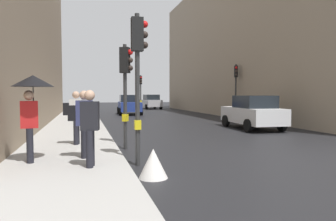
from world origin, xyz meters
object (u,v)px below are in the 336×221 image
Objects in this scene: traffic_light_near_right at (126,77)px; pedestrian_with_umbrella at (32,94)px; car_white_compact at (253,112)px; pedestrian_with_grey_backpack at (83,120)px; traffic_light_far_median at (141,86)px; car_silver_hatchback at (151,102)px; pedestrian_with_black_backpack at (75,114)px; car_blue_van at (129,105)px; warning_sign_triangle at (153,163)px; traffic_light_mid_street at (236,81)px; traffic_light_near_left at (138,62)px; pedestrian_in_dark_coat at (90,125)px.

traffic_light_near_right reaches higher than pedestrian_with_umbrella.
pedestrian_with_grey_backpack is at bearing -144.92° from car_white_compact.
pedestrian_with_grey_backpack is (-5.75, -23.29, -1.45)m from traffic_light_far_median.
car_silver_hatchback is 27.79m from pedestrian_with_black_backpack.
traffic_light_far_median is at bearing 65.96° from car_blue_van.
warning_sign_triangle is (-4.27, -25.16, -2.29)m from traffic_light_far_median.
pedestrian_with_umbrella is 3.29× the size of warning_sign_triangle.
pedestrian_with_grey_backpack is at bearing -103.87° from traffic_light_far_median.
car_silver_hatchback is at bearing 72.45° from pedestrian_with_umbrella.
traffic_light_near_right is at bearing 39.09° from pedestrian_with_umbrella.
warning_sign_triangle is (-9.27, -13.92, -2.43)m from traffic_light_mid_street.
traffic_light_mid_street reaches higher than traffic_light_near_right.
pedestrian_with_black_backpack is at bearing 96.47° from pedestrian_with_grey_backpack.
car_blue_van is 2.42× the size of pedestrian_with_black_backpack.
car_white_compact is (7.21, 6.61, -1.79)m from traffic_light_near_left.
pedestrian_in_dark_coat is (0.16, -1.12, -0.03)m from pedestrian_with_grey_backpack.
pedestrian_in_dark_coat is at bearing -82.92° from pedestrian_with_black_backpack.
car_white_compact is 11.65m from pedestrian_with_umbrella.
traffic_light_far_median is 17.58m from car_white_compact.
pedestrian_with_black_backpack is (0.93, 2.54, -0.68)m from pedestrian_with_umbrella.
car_blue_van is (-4.02, -9.51, 0.00)m from car_silver_hatchback.
traffic_light_near_right is at bearing -132.59° from traffic_light_mid_street.
pedestrian_with_black_backpack is at bearing 69.93° from pedestrian_with_umbrella.
traffic_light_far_median reaches higher than pedestrian_with_umbrella.
car_white_compact is at bearing 42.53° from traffic_light_near_left.
pedestrian_with_grey_backpack reaches higher than car_blue_van.
pedestrian_with_grey_backpack is 1.00× the size of pedestrian_with_black_backpack.
car_silver_hatchback is at bearing 78.00° from warning_sign_triangle.
traffic_light_far_median is 4.67m from car_blue_van.
traffic_light_near_right is at bearing 90.05° from traffic_light_near_left.
warning_sign_triangle is (1.48, -1.87, -0.84)m from pedestrian_with_grey_backpack.
pedestrian_with_black_backpack is (-4.25, -17.03, 0.29)m from car_blue_van.
traffic_light_near_right is 1.62× the size of pedestrian_with_umbrella.
pedestrian_with_umbrella reaches higher than pedestrian_with_grey_backpack.
traffic_light_near_left is 24.27m from traffic_light_far_median.
traffic_light_near_right is 0.81× the size of car_silver_hatchback.
car_silver_hatchback reaches higher than warning_sign_triangle.
pedestrian_with_black_backpack is (-11.01, -9.74, -1.59)m from traffic_light_mid_street.
pedestrian_with_umbrella is 1.21× the size of pedestrian_with_grey_backpack.
pedestrian_in_dark_coat is (-1.22, -0.54, -1.53)m from traffic_light_near_left.
traffic_light_mid_street is 1.15× the size of traffic_light_near_right.
car_silver_hatchback is 29.93m from pedestrian_with_grey_backpack.
traffic_light_mid_street is at bearing -66.02° from traffic_light_far_median.
pedestrian_with_grey_backpack reaches higher than car_white_compact.
car_white_compact is 2.42× the size of pedestrian_with_black_backpack.
traffic_light_far_median is 0.89× the size of car_white_compact.
pedestrian_with_black_backpack is 1.00× the size of pedestrian_in_dark_coat.
traffic_light_mid_street reaches higher than traffic_light_far_median.
traffic_light_far_median is 2.14× the size of pedestrian_in_dark_coat.
car_white_compact is 2.42× the size of pedestrian_with_grey_backpack.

